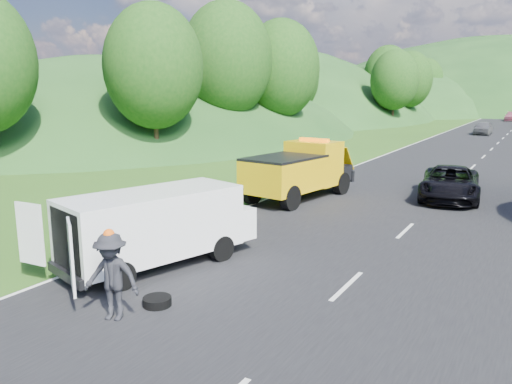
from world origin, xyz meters
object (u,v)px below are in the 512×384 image
Objects in this scene: passing_suv at (449,199)px; worker at (114,319)px; woman at (214,231)px; spare_tire at (157,306)px; child at (241,242)px; tow_truck at (300,170)px; suitcase at (200,214)px; white_van at (158,224)px.

worker is at bearing -111.62° from passing_suv.
spare_tire is (2.51, -5.87, 0.00)m from woman.
worker is at bearing -109.64° from spare_tire.
worker is (0.66, -6.31, 0.00)m from child.
tow_truck is 1.22× the size of passing_suv.
suitcase is at bearing -96.36° from tow_truck.
white_van is at bearing 129.86° from spare_tire.
spare_tire is (2.29, -12.51, -1.34)m from tow_truck.
tow_truck reaches higher than passing_suv.
worker reaches higher than suitcase.
suitcase is (-1.51, -5.75, -1.04)m from tow_truck.
tow_truck is 6.78m from woman.
child is at bearing -129.95° from woman.
white_van is 7.27× the size of child.
white_van reaches higher than suitcase.
white_van reaches higher than woman.
white_van is 5.13m from suitcase.
tow_truck is at bearing 80.58° from worker.
woman is (-0.22, -6.64, -1.34)m from tow_truck.
child is 1.37× the size of spare_tire.
woman is 0.27× the size of passing_suv.
worker is 1.07m from spare_tire.
suitcase is 0.91× the size of spare_tire.
passing_suv is (6.31, 9.96, 0.00)m from woman.
woman is 1.59m from suitcase.
woman is 1.59m from child.
passing_suv reaches higher than woman.
worker is at bearing -73.55° from tow_truck.
tow_truck is 1.00× the size of white_van.
passing_suv reaches higher than child.
passing_suv is at bearing 76.50° from spare_tire.
white_van is 10.96× the size of suitcase.
passing_suv is (4.82, 10.53, 0.00)m from child.
suitcase reaches higher than spare_tire.
tow_truck is at bearing -159.13° from passing_suv.
suitcase is (-1.28, 0.89, 0.30)m from woman.
woman is 11.79m from passing_suv.
white_van is 4.51× the size of woman.
suitcase is at bearing -159.78° from child.
worker is at bearing -66.15° from suitcase.
woman is 6.39m from spare_tire.
passing_suv is at bearing -51.29° from woman.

